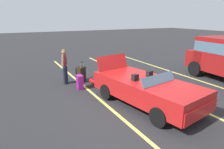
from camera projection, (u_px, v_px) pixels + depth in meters
ground_plane at (145, 104)px, 7.25m from camera, size 80.00×80.00×0.00m
lot_line_near at (114, 112)px, 6.67m from camera, size 18.00×0.12×0.01m
lot_line_mid at (174, 97)px, 7.88m from camera, size 18.00×0.12×0.01m
lot_line_far at (218, 87)px, 9.10m from camera, size 18.00×0.12×0.01m
convertible_car at (150, 91)px, 6.93m from camera, size 4.38×2.45×1.53m
suitcase_large_black at (81, 75)px, 9.69m from camera, size 0.51×0.55×1.00m
suitcase_medium_bright at (80, 82)px, 8.76m from camera, size 0.41×0.26×0.62m
duffel_bag at (94, 81)px, 9.38m from camera, size 0.70×0.47×0.34m
traveler_person at (65, 64)px, 9.29m from camera, size 0.54×0.42×1.65m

